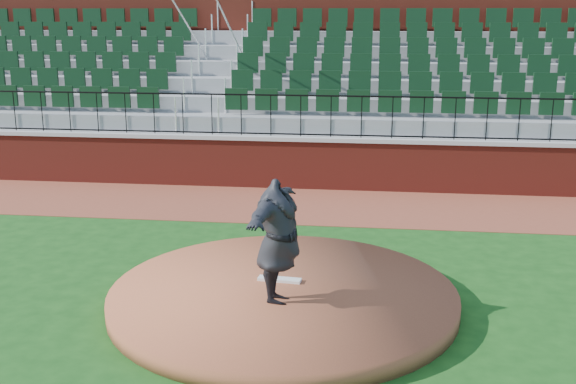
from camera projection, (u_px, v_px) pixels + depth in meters
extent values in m
plane|color=#144513|center=(276.00, 298.00, 10.69)|extent=(90.00, 90.00, 0.00)
cube|color=brown|center=(309.00, 205.00, 15.88)|extent=(34.00, 3.20, 0.01)
cube|color=maroon|center=(315.00, 165.00, 17.27)|extent=(34.00, 0.35, 1.20)
cube|color=#B7B7B7|center=(316.00, 139.00, 17.11)|extent=(34.00, 0.45, 0.10)
cube|color=maroon|center=(331.00, 61.00, 22.04)|extent=(34.00, 0.50, 5.50)
cylinder|color=brown|center=(283.00, 297.00, 10.43)|extent=(5.17, 5.17, 0.25)
cube|color=white|center=(279.00, 279.00, 10.71)|extent=(0.68, 0.23, 0.04)
imported|color=black|center=(278.00, 241.00, 9.73)|extent=(0.80, 2.25, 1.80)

